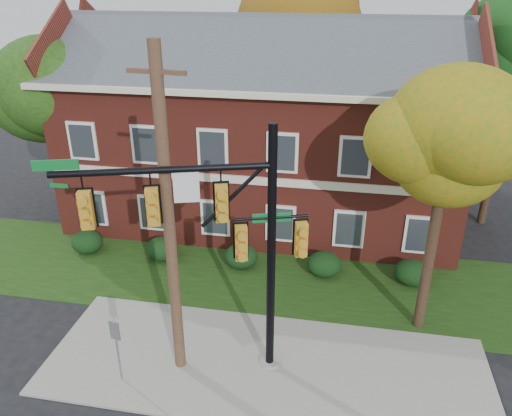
% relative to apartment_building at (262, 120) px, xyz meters
% --- Properties ---
extents(ground, '(120.00, 120.00, 0.00)m').
position_rel_apartment_building_xyz_m(ground, '(2.00, -11.95, -4.99)').
color(ground, black).
rests_on(ground, ground).
extents(sidewalk, '(14.00, 5.00, 0.08)m').
position_rel_apartment_building_xyz_m(sidewalk, '(2.00, -10.95, -4.95)').
color(sidewalk, gray).
rests_on(sidewalk, ground).
extents(grass_strip, '(30.00, 6.00, 0.04)m').
position_rel_apartment_building_xyz_m(grass_strip, '(2.00, -5.95, -4.97)').
color(grass_strip, '#193811').
rests_on(grass_strip, ground).
extents(apartment_building, '(18.80, 8.80, 9.74)m').
position_rel_apartment_building_xyz_m(apartment_building, '(0.00, 0.00, 0.00)').
color(apartment_building, maroon).
rests_on(apartment_building, ground).
extents(hedge_far_left, '(1.40, 1.26, 1.05)m').
position_rel_apartment_building_xyz_m(hedge_far_left, '(-7.00, -5.25, -4.46)').
color(hedge_far_left, black).
rests_on(hedge_far_left, ground).
extents(hedge_left, '(1.40, 1.26, 1.05)m').
position_rel_apartment_building_xyz_m(hedge_left, '(-3.50, -5.25, -4.46)').
color(hedge_left, black).
rests_on(hedge_left, ground).
extents(hedge_center, '(1.40, 1.26, 1.05)m').
position_rel_apartment_building_xyz_m(hedge_center, '(0.00, -5.25, -4.46)').
color(hedge_center, black).
rests_on(hedge_center, ground).
extents(hedge_right, '(1.40, 1.26, 1.05)m').
position_rel_apartment_building_xyz_m(hedge_right, '(3.50, -5.25, -4.46)').
color(hedge_right, black).
rests_on(hedge_right, ground).
extents(hedge_far_right, '(1.40, 1.26, 1.05)m').
position_rel_apartment_building_xyz_m(hedge_far_right, '(7.00, -5.25, -4.46)').
color(hedge_far_right, black).
rests_on(hedge_far_right, ground).
extents(tree_near_right, '(4.50, 4.25, 8.58)m').
position_rel_apartment_building_xyz_m(tree_near_right, '(7.22, -8.09, 1.68)').
color(tree_near_right, black).
rests_on(tree_near_right, ground).
extents(tree_left_rear, '(5.40, 5.10, 8.88)m').
position_rel_apartment_building_xyz_m(tree_left_rear, '(-9.73, -1.12, 1.69)').
color(tree_left_rear, black).
rests_on(tree_left_rear, ground).
extents(tree_far_rear, '(6.84, 6.46, 11.52)m').
position_rel_apartment_building_xyz_m(tree_far_rear, '(1.34, 7.84, 3.86)').
color(tree_far_rear, black).
rests_on(tree_far_rear, ground).
extents(traffic_signal, '(6.85, 2.31, 7.95)m').
position_rel_apartment_building_xyz_m(traffic_signal, '(0.75, -11.28, -0.05)').
color(traffic_signal, gray).
rests_on(traffic_signal, ground).
extents(utility_pole, '(1.56, 0.36, 9.99)m').
position_rel_apartment_building_xyz_m(utility_pole, '(-0.67, -11.39, 0.08)').
color(utility_pole, '#4B3323').
rests_on(utility_pole, ground).
extents(sign_post, '(0.33, 0.09, 2.25)m').
position_rel_apartment_building_xyz_m(sign_post, '(-2.25, -12.34, -3.46)').
color(sign_post, slate).
rests_on(sign_post, ground).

